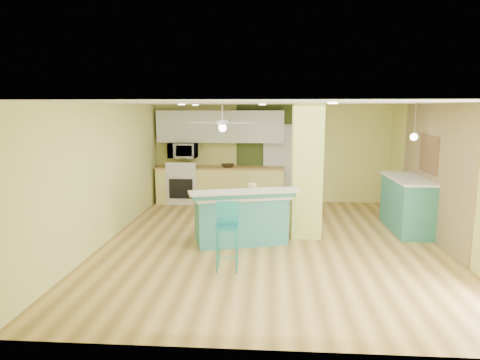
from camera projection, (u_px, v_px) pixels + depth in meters
The scene contains 22 objects.
floor at pixel (271, 243), 7.77m from camera, with size 6.00×7.00×0.01m, color olive.
ceiling at pixel (273, 103), 7.34m from camera, with size 6.00×7.00×0.01m, color white.
wall_back at pixel (271, 154), 11.00m from camera, with size 6.00×0.01×2.50m, color #DBDA75.
wall_front at pixel (274, 231), 4.11m from camera, with size 6.00×0.01×2.50m, color #DBDA75.
wall_left at pixel (106, 173), 7.76m from camera, with size 0.01×7.00×2.50m, color #DBDA75.
wall_right at pixel (447, 177), 7.35m from camera, with size 0.01×7.00×2.50m, color #DBDA75.
wood_panel at pixel (433, 172), 7.94m from camera, with size 0.02×3.40×2.50m, color olive.
olive_accent at pixel (279, 154), 10.97m from camera, with size 2.20×0.02×2.50m, color #38461C.
interior_door at pixel (279, 164), 10.99m from camera, with size 0.82×0.05×2.00m, color silver.
column at pixel (307, 171), 8.00m from camera, with size 0.55×0.55×2.50m, color #C0CC5E.
kitchen_run at pixel (220, 185), 10.92m from camera, with size 3.25×0.63×0.94m.
stove at pixel (183, 185), 10.98m from camera, with size 0.76×0.66×1.08m.
upper_cabinets at pixel (220, 127), 10.79m from camera, with size 3.20×0.34×0.80m, color silver.
microwave at pixel (183, 150), 10.84m from camera, with size 0.70×0.48×0.39m, color white.
ceiling_fan at pixel (222, 123), 9.46m from camera, with size 1.41×1.41×0.61m.
pendant_lamp at pixel (414, 137), 8.01m from camera, with size 0.14×0.14×0.69m.
wall_decor at pixel (429, 154), 8.09m from camera, with size 0.03×0.90×0.70m, color brown.
peninsula at pixel (241, 217), 7.75m from camera, with size 2.00×1.46×1.02m.
bar_stool at pixel (227, 225), 6.41m from camera, with size 0.35×0.35×1.03m.
side_counter at pixel (408, 204), 8.48m from camera, with size 0.70×1.66×1.07m.
fruit_bowl at pixel (228, 166), 10.75m from camera, with size 0.33×0.33×0.08m, color #322314.
canister at pixel (253, 188), 7.87m from camera, with size 0.15×0.15×0.16m, color gold.
Camera 1 is at (-0.05, -7.48, 2.43)m, focal length 32.00 mm.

